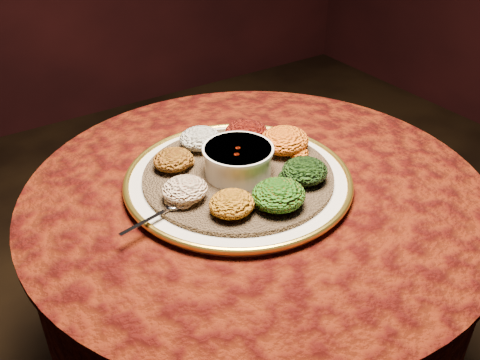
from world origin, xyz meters
TOP-DOWN VIEW (x-y plane):
  - table at (0.00, 0.00)m, footprint 0.96×0.96m
  - platter at (-0.03, 0.03)m, footprint 0.49×0.49m
  - injera at (-0.03, 0.03)m, footprint 0.41×0.41m
  - stew_bowl at (-0.03, 0.03)m, footprint 0.14×0.14m
  - spoon at (-0.20, -0.01)m, footprint 0.14×0.04m
  - portion_ayib at (-0.04, 0.16)m, footprint 0.09×0.09m
  - portion_kitfo at (0.06, 0.13)m, footprint 0.10×0.09m
  - portion_tikil at (0.11, 0.05)m, footprint 0.11×0.10m
  - portion_gomen at (0.07, -0.07)m, footprint 0.09×0.09m
  - portion_mixveg at (-0.03, -0.11)m, footprint 0.10×0.10m
  - portion_kik at (-0.11, -0.08)m, footprint 0.09×0.08m
  - portion_timatim at (-0.16, 0.01)m, footprint 0.09×0.08m
  - portion_shiro at (-0.13, 0.12)m, footprint 0.08×0.08m

SIDE VIEW (x-z plane):
  - table at x=0.00m, z-range 0.19..0.92m
  - platter at x=-0.03m, z-range 0.73..0.76m
  - injera at x=-0.03m, z-range 0.75..0.76m
  - spoon at x=-0.20m, z-range 0.76..0.77m
  - portion_shiro at x=-0.13m, z-range 0.76..0.80m
  - portion_kik at x=-0.11m, z-range 0.76..0.80m
  - portion_timatim at x=-0.16m, z-range 0.76..0.80m
  - portion_ayib at x=-0.04m, z-range 0.76..0.81m
  - portion_gomen at x=0.07m, z-range 0.76..0.81m
  - portion_kitfo at x=0.06m, z-range 0.76..0.81m
  - portion_mixveg at x=-0.03m, z-range 0.76..0.81m
  - portion_tikil at x=0.11m, z-range 0.76..0.81m
  - stew_bowl at x=-0.03m, z-range 0.77..0.83m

